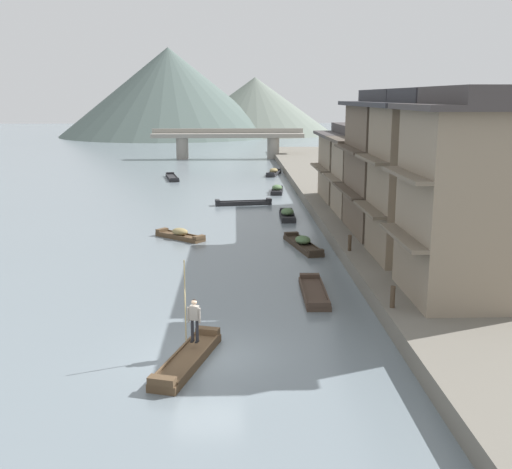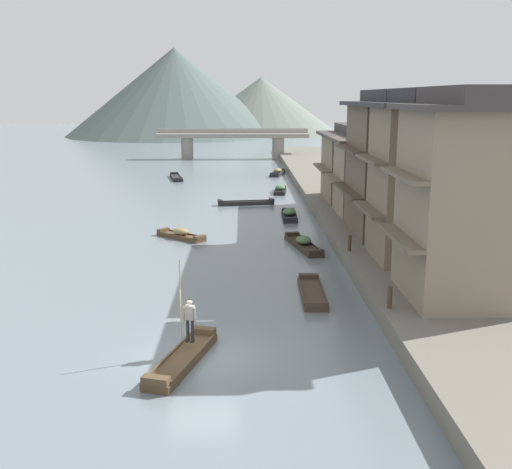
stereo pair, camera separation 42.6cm
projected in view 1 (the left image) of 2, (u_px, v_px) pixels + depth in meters
ground_plane at (208, 357)px, 22.23m from camera, size 400.00×400.00×0.00m
riverbank_right at (414, 203)px, 51.94m from camera, size 18.00×110.00×0.80m
boat_foreground_poled at (187, 360)px, 21.58m from camera, size 2.29×4.80×0.53m
boatman_person at (194, 315)px, 22.04m from camera, size 0.56×0.32×3.04m
boat_moored_nearest at (180, 235)px, 40.73m from camera, size 3.47×3.20×0.70m
boat_moored_second at (274, 173)px, 73.90m from camera, size 2.14×4.85×0.81m
boat_moored_third at (314, 293)px, 29.06m from camera, size 1.19×4.69×0.43m
boat_moored_far at (172, 178)px, 70.24m from camera, size 2.10×5.75×0.46m
boat_midriver_drifting at (277, 190)px, 60.36m from camera, size 1.51×4.12×0.75m
boat_midriver_upstream at (287, 214)px, 47.63m from camera, size 1.19×4.25×0.76m
boat_upstream_distant at (243, 203)px, 53.46m from camera, size 4.92×1.56×0.51m
boat_crossing_west at (303, 244)px, 38.28m from camera, size 2.05×5.30×0.74m
house_waterfront_nearest at (464, 196)px, 25.53m from camera, size 5.46×6.18×8.74m
house_waterfront_second at (422, 176)px, 31.89m from camera, size 5.78×5.86×8.74m
house_waterfront_tall at (390, 164)px, 38.17m from camera, size 5.64×7.62×8.74m
house_waterfront_narrow at (375, 172)px, 44.66m from camera, size 6.70×5.99×6.14m
house_waterfront_far at (358, 163)px, 51.11m from camera, size 6.83×7.41×6.14m
mooring_post_dock_near at (393, 297)px, 24.95m from camera, size 0.20×0.20×0.90m
mooring_post_dock_mid at (350, 243)px, 34.23m from camera, size 0.20×0.20×0.87m
stone_bridge at (228, 140)px, 92.77m from camera, size 22.73×2.40×4.45m
hill_far_west at (255, 106)px, 154.20m from camera, size 39.41×39.41×13.85m
hill_far_centre at (169, 92)px, 147.21m from camera, size 51.78×51.78×20.47m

